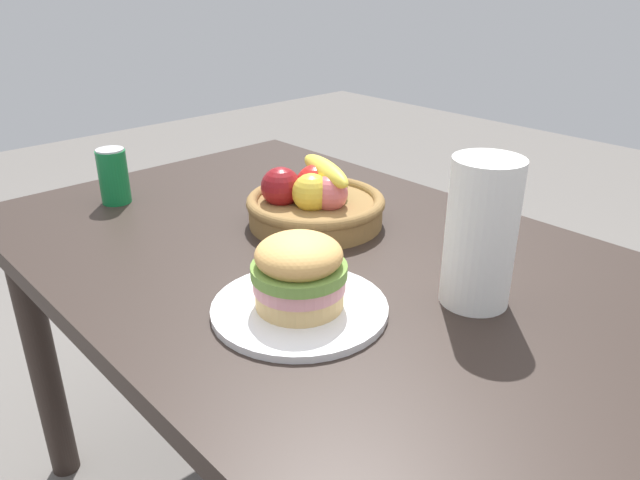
{
  "coord_description": "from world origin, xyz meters",
  "views": [
    {
      "loc": [
        0.76,
        -0.7,
        1.25
      ],
      "look_at": [
        0.05,
        -0.05,
        0.81
      ],
      "focal_mm": 33.9,
      "sensor_mm": 36.0,
      "label": 1
    }
  ],
  "objects_px": {
    "plate": "(300,308)",
    "fruit_basket": "(315,201)",
    "sandwich": "(299,272)",
    "paper_towel_roll": "(481,233)",
    "soda_can": "(114,176)"
  },
  "relations": [
    {
      "from": "soda_can",
      "to": "paper_towel_roll",
      "type": "distance_m",
      "value": 0.85
    },
    {
      "from": "plate",
      "to": "soda_can",
      "type": "xyz_separation_m",
      "value": [
        -0.65,
        0.01,
        0.06
      ]
    },
    {
      "from": "plate",
      "to": "sandwich",
      "type": "bearing_deg",
      "value": 0.0
    },
    {
      "from": "plate",
      "to": "fruit_basket",
      "type": "bearing_deg",
      "value": 134.05
    },
    {
      "from": "soda_can",
      "to": "paper_towel_roll",
      "type": "relative_size",
      "value": 0.53
    },
    {
      "from": "soda_can",
      "to": "fruit_basket",
      "type": "distance_m",
      "value": 0.47
    },
    {
      "from": "plate",
      "to": "paper_towel_roll",
      "type": "relative_size",
      "value": 1.16
    },
    {
      "from": "soda_can",
      "to": "fruit_basket",
      "type": "relative_size",
      "value": 0.43
    },
    {
      "from": "plate",
      "to": "sandwich",
      "type": "relative_size",
      "value": 1.87
    },
    {
      "from": "plate",
      "to": "paper_towel_roll",
      "type": "distance_m",
      "value": 0.31
    },
    {
      "from": "sandwich",
      "to": "fruit_basket",
      "type": "bearing_deg",
      "value": 134.05
    },
    {
      "from": "plate",
      "to": "paper_towel_roll",
      "type": "xyz_separation_m",
      "value": [
        0.17,
        0.23,
        0.11
      ]
    },
    {
      "from": "fruit_basket",
      "to": "sandwich",
      "type": "bearing_deg",
      "value": -45.95
    },
    {
      "from": "sandwich",
      "to": "paper_towel_roll",
      "type": "relative_size",
      "value": 0.62
    },
    {
      "from": "sandwich",
      "to": "fruit_basket",
      "type": "height_order",
      "value": "fruit_basket"
    }
  ]
}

